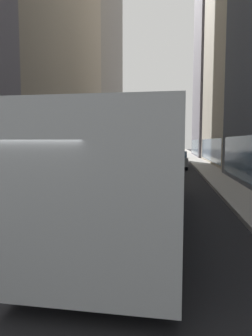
% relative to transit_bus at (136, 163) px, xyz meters
% --- Properties ---
extents(ground_plane, '(120.00, 120.00, 0.00)m').
position_rel_transit_bus_xyz_m(ground_plane, '(-1.20, 30.42, -1.78)').
color(ground_plane, black).
extents(sidewalk_left, '(2.40, 110.00, 0.15)m').
position_rel_transit_bus_xyz_m(sidewalk_left, '(-6.90, 30.42, -1.70)').
color(sidewalk_left, gray).
rests_on(sidewalk_left, ground).
extents(sidewalk_right, '(2.40, 110.00, 0.15)m').
position_rel_transit_bus_xyz_m(sidewalk_right, '(4.50, 30.42, -1.70)').
color(sidewalk_right, '#9E9991').
rests_on(sidewalk_right, ground).
extents(building_left_mid, '(9.31, 22.73, 28.26)m').
position_rel_transit_bus_xyz_m(building_left_mid, '(-13.10, 18.03, 12.35)').
color(building_left_mid, '#A0937F').
rests_on(building_left_mid, ground).
extents(building_left_far, '(8.16, 19.79, 41.67)m').
position_rel_transit_bus_xyz_m(building_left_far, '(-13.10, 39.92, 19.05)').
color(building_left_far, gray).
rests_on(building_left_far, ground).
extents(building_right_far, '(11.44, 15.91, 40.38)m').
position_rel_transit_bus_xyz_m(building_right_far, '(10.70, 41.13, 18.40)').
color(building_right_far, slate).
rests_on(building_right_far, ground).
extents(transit_bus, '(2.78, 11.53, 3.05)m').
position_rel_transit_bus_xyz_m(transit_bus, '(0.00, 0.00, 0.00)').
color(transit_bus, '#999EA3').
rests_on(transit_bus, ground).
extents(car_grey_wagon, '(1.86, 4.23, 1.62)m').
position_rel_transit_bus_xyz_m(car_grey_wagon, '(1.60, 17.73, -0.95)').
color(car_grey_wagon, slate).
rests_on(car_grey_wagon, ground).
extents(car_silver_sedan, '(1.92, 4.15, 1.62)m').
position_rel_transit_bus_xyz_m(car_silver_sedan, '(-2.40, 9.48, -0.95)').
color(car_silver_sedan, '#B7BABF').
rests_on(car_silver_sedan, ground).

